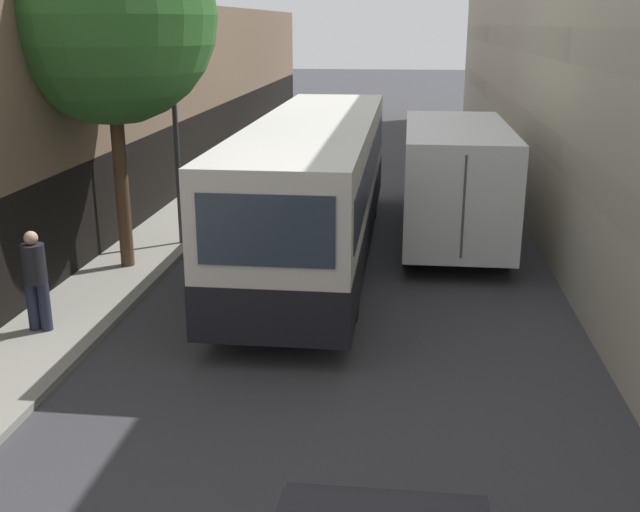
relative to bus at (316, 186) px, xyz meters
name	(u,v)px	position (x,y,z in m)	size (l,w,h in m)	color
ground_plane	(343,286)	(0.77, -1.91, -1.63)	(150.00, 150.00, 0.00)	#38383D
sidewalk_left	(121,274)	(-3.85, -1.91, -1.57)	(1.79, 60.00, 0.12)	gray
building_left_shopfront	(15,153)	(-5.85, -1.91, 0.93)	(2.40, 60.00, 5.63)	brown
bus	(316,186)	(0.00, 0.00, 0.00)	(2.49, 11.90, 3.08)	silver
box_truck	(453,173)	(3.10, 2.24, -0.09)	(2.31, 8.16, 2.83)	silver
panel_van	(319,133)	(-1.31, 11.80, -0.48)	(1.86, 4.18, 2.07)	#BCBCC1
pedestrian	(36,278)	(-4.03, -5.02, -0.59)	(0.40, 0.38, 1.71)	#23283D
street_lamp	(169,16)	(-3.21, 0.35, 3.56)	(0.36, 0.80, 7.40)	#38383D
street_tree_left	(108,16)	(-3.85, -1.45, 3.55)	(4.21, 4.21, 7.18)	#4C3823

